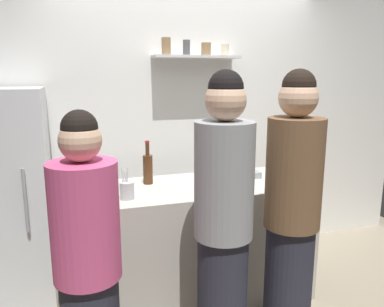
# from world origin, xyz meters

# --- Properties ---
(back_wall_assembly) EXTENTS (4.80, 0.32, 2.60)m
(back_wall_assembly) POSITION_xyz_m (0.00, 1.25, 1.30)
(back_wall_assembly) COLOR white
(back_wall_assembly) RESTS_ON ground
(refrigerator) EXTENTS (0.65, 0.65, 1.66)m
(refrigerator) POSITION_xyz_m (-1.53, 0.85, 0.83)
(refrigerator) COLOR silver
(refrigerator) RESTS_ON ground
(counter) EXTENTS (1.82, 0.73, 0.92)m
(counter) POSITION_xyz_m (-0.16, 0.49, 0.46)
(counter) COLOR #B7B2A8
(counter) RESTS_ON ground
(baking_pan) EXTENTS (0.34, 0.24, 0.05)m
(baking_pan) POSITION_xyz_m (0.27, 0.62, 0.95)
(baking_pan) COLOR gray
(baking_pan) RESTS_ON counter
(utensil_holder) EXTENTS (0.10, 0.10, 0.22)m
(utensil_holder) POSITION_xyz_m (-0.68, 0.32, 0.99)
(utensil_holder) COLOR #B2B2B7
(utensil_holder) RESTS_ON counter
(wine_bottle_pale_glass) EXTENTS (0.08, 0.08, 0.31)m
(wine_bottle_pale_glass) POSITION_xyz_m (0.01, 0.59, 1.04)
(wine_bottle_pale_glass) COLOR #B2BFB2
(wine_bottle_pale_glass) RESTS_ON counter
(wine_bottle_amber_glass) EXTENTS (0.07, 0.07, 0.34)m
(wine_bottle_amber_glass) POSITION_xyz_m (-0.47, 0.64, 1.05)
(wine_bottle_amber_glass) COLOR #472814
(wine_bottle_amber_glass) RESTS_ON counter
(water_bottle_plastic) EXTENTS (0.09, 0.09, 0.23)m
(water_bottle_plastic) POSITION_xyz_m (-0.79, 0.43, 1.03)
(water_bottle_plastic) COLOR silver
(water_bottle_plastic) RESTS_ON counter
(person_brown_jacket) EXTENTS (0.34, 0.34, 1.79)m
(person_brown_jacket) POSITION_xyz_m (0.24, -0.27, 0.90)
(person_brown_jacket) COLOR #262633
(person_brown_jacket) RESTS_ON ground
(person_pink_top) EXTENTS (0.34, 0.34, 1.60)m
(person_pink_top) POSITION_xyz_m (-0.98, -0.34, 0.79)
(person_pink_top) COLOR #262633
(person_pink_top) RESTS_ON ground
(person_grey_hoodie) EXTENTS (0.34, 0.34, 1.79)m
(person_grey_hoodie) POSITION_xyz_m (-0.21, -0.27, 0.89)
(person_grey_hoodie) COLOR #262633
(person_grey_hoodie) RESTS_ON ground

